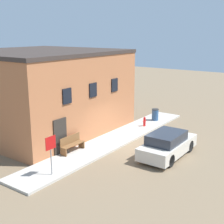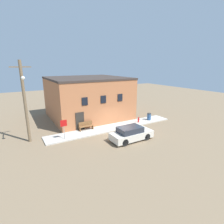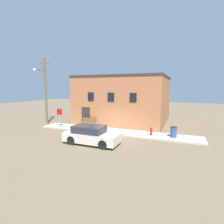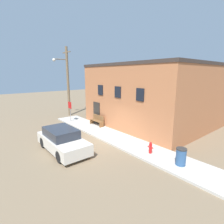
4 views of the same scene
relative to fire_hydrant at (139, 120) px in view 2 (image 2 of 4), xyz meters
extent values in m
plane|color=#7A664C|center=(-3.64, -0.90, -0.49)|extent=(80.00, 80.00, 0.00)
cube|color=#BCB7AD|center=(-3.64, 0.20, -0.42)|extent=(16.17, 2.21, 0.13)
cube|color=#B26B42|center=(-4.45, 6.21, 2.25)|extent=(10.16, 9.80, 5.48)
cube|color=#382D28|center=(-4.45, 6.21, 5.11)|extent=(10.26, 9.90, 0.24)
cube|color=black|center=(-6.82, 1.28, 2.91)|extent=(0.70, 0.08, 0.90)
cube|color=black|center=(-4.45, 1.28, 2.91)|extent=(0.70, 0.08, 0.90)
cube|color=black|center=(-2.08, 1.28, 2.91)|extent=(0.70, 0.08, 0.90)
cube|color=#2D2823|center=(-7.50, 1.28, 0.61)|extent=(1.00, 0.08, 2.20)
cylinder|color=red|center=(0.00, 0.00, -0.06)|extent=(0.18, 0.18, 0.58)
sphere|color=red|center=(0.00, 0.00, 0.27)|extent=(0.16, 0.16, 0.16)
cylinder|color=red|center=(-0.14, 0.00, 0.02)|extent=(0.10, 0.08, 0.08)
cylinder|color=red|center=(0.14, 0.00, 0.02)|extent=(0.10, 0.08, 0.08)
cylinder|color=gray|center=(-9.79, -0.36, 0.64)|extent=(0.06, 0.06, 1.98)
cube|color=red|center=(-9.79, -0.38, 1.30)|extent=(0.65, 0.02, 0.65)
cube|color=brown|center=(-7.71, 0.86, -0.14)|extent=(0.08, 0.44, 0.43)
cube|color=brown|center=(-6.15, 0.86, -0.14)|extent=(0.08, 0.44, 0.43)
cube|color=brown|center=(-6.93, 0.86, 0.10)|extent=(1.64, 0.44, 0.04)
cube|color=brown|center=(-6.93, 1.06, 0.36)|extent=(1.64, 0.04, 0.48)
cylinder|color=#2D517F|center=(1.89, 0.11, 0.08)|extent=(0.52, 0.52, 0.86)
cylinder|color=#2D2D2D|center=(1.89, 0.11, 0.54)|extent=(0.54, 0.54, 0.06)
cylinder|color=brown|center=(-12.87, 1.04, 3.42)|extent=(0.27, 0.27, 7.82)
cylinder|color=brown|center=(-12.87, 0.30, 5.92)|extent=(0.10, 1.49, 0.10)
sphere|color=silver|center=(-12.87, -0.45, 5.82)|extent=(0.32, 0.32, 0.32)
cube|color=brown|center=(-12.87, 1.04, 6.71)|extent=(1.80, 0.10, 0.10)
cylinder|color=black|center=(-2.61, -3.00, -0.14)|extent=(0.69, 0.20, 0.69)
cylinder|color=black|center=(-2.61, -4.60, -0.14)|extent=(0.69, 0.20, 0.69)
cylinder|color=black|center=(-5.29, -3.00, -0.14)|extent=(0.69, 0.20, 0.69)
cylinder|color=black|center=(-5.29, -4.60, -0.14)|extent=(0.69, 0.20, 0.69)
cube|color=beige|center=(-3.95, -3.80, 0.05)|extent=(4.33, 1.80, 0.70)
cube|color=#282D38|center=(-4.17, -3.80, 0.68)|extent=(2.38, 1.59, 0.55)
camera|label=1|loc=(-19.57, -10.99, 6.47)|focal=50.00mm
camera|label=2|loc=(-13.94, -16.93, 6.87)|focal=28.00mm
camera|label=3|loc=(2.55, -15.42, 3.90)|focal=28.00mm
camera|label=4|loc=(6.08, -8.03, 4.32)|focal=28.00mm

